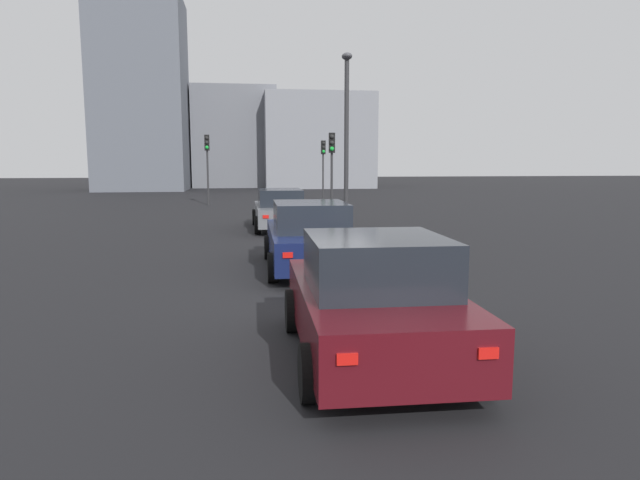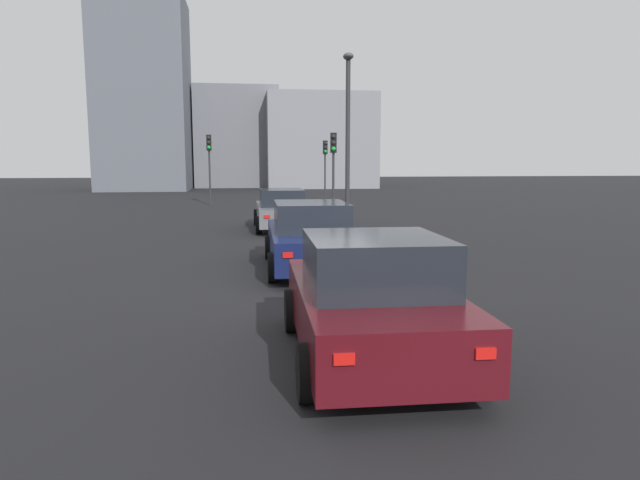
{
  "view_description": "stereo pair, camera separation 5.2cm",
  "coord_description": "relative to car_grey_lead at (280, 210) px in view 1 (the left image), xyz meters",
  "views": [
    {
      "loc": [
        -11.47,
        1.47,
        2.55
      ],
      "look_at": [
        -0.8,
        -0.03,
        1.03
      ],
      "focal_mm": 31.51,
      "sensor_mm": 36.0,
      "label": 1
    },
    {
      "loc": [
        -11.48,
        1.42,
        2.55
      ],
      "look_at": [
        -0.8,
        -0.03,
        1.03
      ],
      "focal_mm": 31.51,
      "sensor_mm": 36.0,
      "label": 2
    }
  ],
  "objects": [
    {
      "name": "street_lamp_kerbside",
      "position": [
        -1.18,
        -2.31,
        3.04
      ],
      "size": [
        0.56,
        0.36,
        6.29
      ],
      "color": "#2D2D30",
      "rests_on": "ground_plane"
    },
    {
      "name": "building_facade_right",
      "position": [
        31.17,
        9.97,
        7.59
      ],
      "size": [
        8.0,
        7.6,
        16.64
      ],
      "primitive_type": "cube",
      "color": "slate",
      "rests_on": "ground_plane"
    },
    {
      "name": "car_maroon_third",
      "position": [
        -14.24,
        -0.22,
        0.04
      ],
      "size": [
        4.12,
        2.17,
        1.63
      ],
      "rotation": [
        0.0,
        0.0,
        -0.02
      ],
      "color": "#510F16",
      "rests_on": "ground_plane"
    },
    {
      "name": "car_navy_second",
      "position": [
        -8.05,
        -0.15,
        0.04
      ],
      "size": [
        4.73,
        2.14,
        1.6
      ],
      "rotation": [
        0.0,
        0.0,
        -0.02
      ],
      "color": "#141E4C",
      "rests_on": "ground_plane"
    },
    {
      "name": "building_facade_left",
      "position": [
        35.17,
        -6.03,
        3.73
      ],
      "size": [
        9.84,
        10.36,
        8.92
      ],
      "primitive_type": "cube",
      "color": "gray",
      "rests_on": "ground_plane"
    },
    {
      "name": "traffic_light_far_left",
      "position": [
        4.36,
        -2.68,
        2.02
      ],
      "size": [
        0.32,
        0.3,
        3.82
      ],
      "rotation": [
        0.0,
        0.0,
        3.03
      ],
      "color": "#2D2D30",
      "rests_on": "ground_plane"
    },
    {
      "name": "ground_plane",
      "position": [
        -9.61,
        -0.03,
        -0.83
      ],
      "size": [
        160.0,
        160.0,
        0.2
      ],
      "primitive_type": "cube",
      "color": "black"
    },
    {
      "name": "traffic_light_near_left",
      "position": [
        16.28,
        -4.04,
        2.08
      ],
      "size": [
        0.32,
        0.29,
        3.91
      ],
      "rotation": [
        0.0,
        0.0,
        3.21
      ],
      "color": "#2D2D30",
      "rests_on": "ground_plane"
    },
    {
      "name": "car_grey_lead",
      "position": [
        0.0,
        0.0,
        0.0
      ],
      "size": [
        4.72,
        2.01,
        1.51
      ],
      "rotation": [
        0.0,
        0.0,
        0.0
      ],
      "color": "slate",
      "rests_on": "ground_plane"
    },
    {
      "name": "traffic_light_near_right",
      "position": [
        12.09,
        3.32,
        2.18
      ],
      "size": [
        0.32,
        0.29,
        4.05
      ],
      "rotation": [
        0.0,
        0.0,
        3.17
      ],
      "color": "#2D2D30",
      "rests_on": "ground_plane"
    },
    {
      "name": "building_facade_center",
      "position": [
        37.6,
        1.97,
        4.12
      ],
      "size": [
        8.97,
        8.06,
        9.71
      ],
      "primitive_type": "cube",
      "color": "slate",
      "rests_on": "ground_plane"
    }
  ]
}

